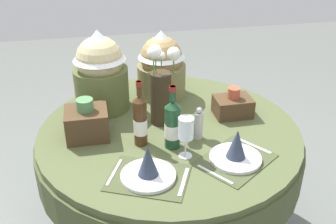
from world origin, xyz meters
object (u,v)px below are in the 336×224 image
flower_vase (161,89)px  pepper_mill (199,124)px  wine_glass_right (186,129)px  woven_basket_side_left (87,122)px  gift_tub_back_centre (161,62)px  place_setting_right (236,152)px  place_setting_left (148,169)px  wine_bottle_left (172,124)px  dining_table (169,151)px  gift_tub_back_left (100,68)px  wine_bottle_right (140,120)px  woven_basket_side_right (233,105)px

flower_vase → pepper_mill: 0.27m
wine_glass_right → woven_basket_side_left: bearing=148.4°
wine_glass_right → gift_tub_back_centre: 0.67m
place_setting_right → flower_vase: (-0.27, 0.41, 0.15)m
place_setting_left → wine_bottle_left: wine_bottle_left is taller
flower_vase → gift_tub_back_centre: flower_vase is taller
place_setting_left → dining_table: bearing=66.0°
pepper_mill → gift_tub_back_left: size_ratio=0.38×
woven_basket_side_left → dining_table: bearing=-1.4°
place_setting_left → place_setting_right: size_ratio=0.97×
pepper_mill → place_setting_right: bearing=-62.0°
place_setting_left → pepper_mill: 0.40m
pepper_mill → gift_tub_back_centre: gift_tub_back_centre is taller
gift_tub_back_left → woven_basket_side_left: size_ratio=2.19×
wine_bottle_right → wine_glass_right: (0.19, -0.15, 0.02)m
woven_basket_side_left → pepper_mill: bearing=-13.4°
pepper_mill → wine_bottle_left: bearing=-161.7°
gift_tub_back_centre → gift_tub_back_left: bearing=-164.6°
place_setting_right → gift_tub_back_centre: size_ratio=1.07×
flower_vase → wine_bottle_left: size_ratio=1.37×
place_setting_right → woven_basket_side_left: (-0.66, 0.35, 0.03)m
dining_table → place_setting_left: place_setting_left is taller
flower_vase → wine_bottle_left: flower_vase is taller
gift_tub_back_left → woven_basket_side_right: 0.76m
wine_bottle_right → pepper_mill: wine_bottle_right is taller
woven_basket_side_right → wine_glass_right: bearing=-136.0°
place_setting_right → woven_basket_side_right: 0.44m
place_setting_left → woven_basket_side_left: size_ratio=1.99×
wine_glass_right → woven_basket_side_left: size_ratio=0.98×
wine_bottle_right → pepper_mill: 0.29m
place_setting_left → pepper_mill: (0.30, 0.27, 0.03)m
wine_bottle_left → pepper_mill: bearing=18.3°
flower_vase → woven_basket_side_right: flower_vase is taller
dining_table → wine_glass_right: (0.02, -0.26, 0.29)m
wine_glass_right → gift_tub_back_left: gift_tub_back_left is taller
flower_vase → woven_basket_side_right: 0.42m
wine_bottle_right → flower_vase: bearing=53.9°
wine_glass_right → pepper_mill: size_ratio=1.18×
flower_vase → wine_glass_right: (0.05, -0.33, -0.05)m
gift_tub_back_centre → woven_basket_side_right: gift_tub_back_centre is taller
dining_table → wine_glass_right: bearing=-85.1°
pepper_mill → place_setting_left: bearing=-137.8°
pepper_mill → gift_tub_back_centre: 0.55m
flower_vase → wine_bottle_right: bearing=-126.1°
gift_tub_back_centre → wine_bottle_left: bearing=-95.5°
place_setting_left → flower_vase: (0.14, 0.46, 0.15)m
wine_bottle_left → pepper_mill: 0.16m
dining_table → wine_bottle_right: (-0.16, -0.11, 0.27)m
place_setting_right → wine_bottle_right: (-0.40, 0.23, 0.08)m
wine_bottle_left → wine_glass_right: (0.04, -0.10, 0.02)m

